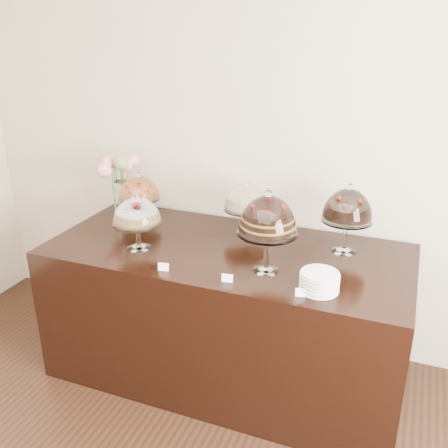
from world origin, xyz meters
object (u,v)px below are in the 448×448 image
(cake_stand_choco_layer, at_px, (268,218))
(cake_stand_cheesecake, at_px, (247,200))
(cake_stand_sugar_sponge, at_px, (137,214))
(cake_stand_fruit_tart, at_px, (139,190))
(display_counter, at_px, (227,312))
(cake_stand_dark_choco, at_px, (348,208))
(plate_stack, at_px, (319,282))
(flower_vase, at_px, (119,174))

(cake_stand_choco_layer, distance_m, cake_stand_cheesecake, 0.57)
(cake_stand_sugar_sponge, relative_size, cake_stand_fruit_tart, 1.04)
(display_counter, height_order, cake_stand_dark_choco, cake_stand_dark_choco)
(cake_stand_cheesecake, relative_size, plate_stack, 1.78)
(cake_stand_fruit_tart, bearing_deg, cake_stand_choco_layer, -22.95)
(display_counter, distance_m, flower_vase, 1.24)
(cake_stand_choco_layer, bearing_deg, cake_stand_fruit_tart, 157.05)
(display_counter, xyz_separation_m, cake_stand_choco_layer, (0.31, -0.19, 0.76))
(cake_stand_dark_choco, bearing_deg, plate_stack, -94.44)
(cake_stand_fruit_tart, relative_size, plate_stack, 1.72)
(cake_stand_cheesecake, bearing_deg, flower_vase, 178.40)
(cake_stand_choco_layer, xyz_separation_m, cake_stand_dark_choco, (0.36, 0.42, -0.04))
(cake_stand_sugar_sponge, distance_m, plate_stack, 1.15)
(display_counter, xyz_separation_m, flower_vase, (-0.95, 0.32, 0.73))
(cake_stand_cheesecake, distance_m, cake_stand_dark_choco, 0.65)
(cake_stand_sugar_sponge, bearing_deg, plate_stack, -6.43)
(flower_vase, height_order, plate_stack, flower_vase)
(cake_stand_fruit_tart, height_order, plate_stack, cake_stand_fruit_tart)
(cake_stand_choco_layer, height_order, plate_stack, cake_stand_choco_layer)
(cake_stand_dark_choco, distance_m, plate_stack, 0.58)
(cake_stand_choco_layer, distance_m, plate_stack, 0.43)
(flower_vase, bearing_deg, cake_stand_dark_choco, -3.58)
(cake_stand_dark_choco, xyz_separation_m, cake_stand_fruit_tart, (-1.42, 0.03, -0.07))
(cake_stand_fruit_tart, relative_size, flower_vase, 0.78)
(display_counter, distance_m, cake_stand_fruit_tart, 1.03)
(cake_stand_cheesecake, distance_m, flower_vase, 0.98)
(cake_stand_sugar_sponge, xyz_separation_m, cake_stand_dark_choco, (1.17, 0.41, 0.06))
(cake_stand_cheesecake, bearing_deg, plate_stack, -45.43)
(cake_stand_dark_choco, bearing_deg, cake_stand_cheesecake, 173.42)
(cake_stand_dark_choco, bearing_deg, cake_stand_choco_layer, -130.93)
(display_counter, distance_m, cake_stand_dark_choco, 1.01)
(display_counter, relative_size, plate_stack, 11.12)
(cake_stand_sugar_sponge, height_order, flower_vase, flower_vase)
(cake_stand_sugar_sponge, distance_m, flower_vase, 0.68)
(display_counter, height_order, cake_stand_fruit_tart, cake_stand_fruit_tart)
(display_counter, bearing_deg, cake_stand_cheesecake, 84.92)
(cake_stand_dark_choco, xyz_separation_m, flower_vase, (-1.62, 0.10, 0.00))
(flower_vase, bearing_deg, plate_stack, -21.96)
(cake_stand_sugar_sponge, bearing_deg, flower_vase, 131.24)
(cake_stand_sugar_sponge, bearing_deg, cake_stand_cheesecake, 42.11)
(display_counter, relative_size, cake_stand_choco_layer, 4.66)
(display_counter, bearing_deg, cake_stand_dark_choco, 18.38)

